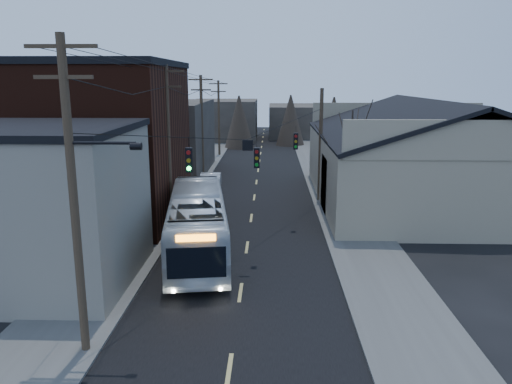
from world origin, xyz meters
TOP-DOWN VIEW (x-y plane):
  - road_surface at (0.00, 30.00)m, footprint 9.00×110.00m
  - sidewalk_left at (-6.50, 30.00)m, footprint 4.00×110.00m
  - sidewalk_right at (6.50, 30.00)m, footprint 4.00×110.00m
  - building_clapboard at (-9.00, 9.00)m, footprint 8.00×8.00m
  - building_brick at (-10.00, 20.00)m, footprint 10.00×12.00m
  - building_left_far at (-9.50, 36.00)m, footprint 9.00×14.00m
  - warehouse at (13.00, 25.00)m, footprint 16.16×20.60m
  - building_far_left at (-6.00, 65.00)m, footprint 10.00×12.00m
  - building_far_right at (7.00, 70.00)m, footprint 12.00×14.00m
  - bare_tree at (6.50, 20.00)m, footprint 0.40×0.40m
  - utility_lines at (-3.11, 24.14)m, footprint 11.24×45.28m
  - bus at (-2.57, 12.95)m, footprint 4.48×12.39m
  - parked_car at (-3.65, 27.64)m, footprint 1.97×4.83m

SIDE VIEW (x-z plane):
  - road_surface at x=0.00m, z-range 0.00..0.02m
  - sidewalk_left at x=-6.50m, z-range 0.00..0.12m
  - sidewalk_right at x=6.50m, z-range 0.00..0.12m
  - parked_car at x=-3.65m, z-range 0.00..1.56m
  - bus at x=-2.57m, z-range 0.00..3.38m
  - building_far_right at x=7.00m, z-range 0.00..5.00m
  - warehouse at x=13.00m, z-range -1.17..6.56m
  - building_far_left at x=-6.00m, z-range 0.00..6.00m
  - building_clapboard at x=-9.00m, z-range 0.00..7.00m
  - building_left_far at x=-9.50m, z-range 0.00..7.00m
  - bare_tree at x=6.50m, z-range 0.00..7.20m
  - utility_lines at x=-3.11m, z-range -0.30..10.20m
  - building_brick at x=-10.00m, z-range 0.00..10.00m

